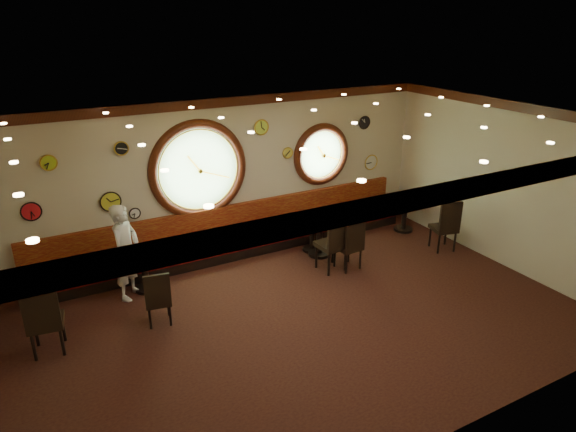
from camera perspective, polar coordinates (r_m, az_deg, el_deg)
The scene contains 52 objects.
floor at distance 8.61m, azimuth 1.51°, elevation -11.29°, with size 9.00×6.00×0.00m, color black.
ceiling at distance 7.37m, azimuth 1.75°, elevation 10.06°, with size 9.00×6.00×0.02m, color #B68433.
wall_back at distance 10.40m, azimuth -6.73°, elevation 4.27°, with size 9.00×0.02×3.20m, color beige.
wall_front at distance 5.77m, azimuth 17.07°, elevation -11.72°, with size 9.00×0.02×3.20m, color beige.
wall_right at distance 10.71m, azimuth 22.96°, elevation 3.19°, with size 0.02×6.00×3.20m, color beige.
molding_back at distance 10.01m, azimuth -7.00°, elevation 12.47°, with size 9.00×0.10×0.18m, color #3C150A.
molding_front at distance 5.15m, azimuth 18.50°, elevation 2.75°, with size 9.00×0.10×0.18m, color #3C150A.
molding_right at distance 10.34m, azimuth 24.01°, elevation 11.10°, with size 0.10×6.00×0.18m, color #3C150A.
banquette_base at distance 10.70m, azimuth -5.81°, elevation -3.81°, with size 8.00×0.55×0.20m, color black.
banquette_seat at distance 10.59m, azimuth -5.86°, elevation -2.59°, with size 8.00×0.55×0.30m, color #54070A.
banquette_back at distance 10.63m, azimuth -6.40°, elevation -0.19°, with size 8.00×0.10×0.55m, color #65080C.
porthole_left_glass at distance 10.12m, azimuth -9.93°, elevation 5.09°, with size 1.66×1.66×0.02m, color #85C274.
porthole_left_frame at distance 10.11m, azimuth -9.90°, elevation 5.07°, with size 1.98×1.98×0.18m, color #3C150A.
porthole_left_ring at distance 10.08m, azimuth -9.84°, elevation 5.03°, with size 1.61×1.61×0.03m, color gold.
porthole_right_glass at distance 11.30m, azimuth 3.68°, elevation 6.85°, with size 1.10×1.10×0.02m, color #85C274.
porthole_right_frame at distance 11.29m, azimuth 3.72°, elevation 6.83°, with size 1.38×1.38×0.18m, color #3C150A.
porthole_right_ring at distance 11.26m, azimuth 3.80°, elevation 6.80°, with size 1.09×1.09×0.03m, color gold.
wall_clock_0 at distance 9.82m, azimuth -19.11°, elevation 1.53°, with size 0.36×0.36×0.03m, color gold.
wall_clock_1 at distance 10.82m, azimuth -0.05°, elevation 7.04°, with size 0.22×0.22×0.03m, color gold.
wall_clock_2 at distance 9.49m, azimuth -25.07°, elevation 5.39°, with size 0.26×0.26×0.03m, color #B4D22A.
wall_clock_3 at distance 11.75m, azimuth 8.47°, elevation 10.24°, with size 0.28×0.28×0.03m, color black.
wall_clock_4 at distance 9.71m, azimuth -26.65°, elevation 0.46°, with size 0.32×0.32×0.03m, color red.
wall_clock_5 at distance 9.60m, azimuth -18.04°, elevation 7.16°, with size 0.24×0.24×0.03m, color black.
wall_clock_6 at distance 9.98m, azimuth -16.66°, elevation 0.31°, with size 0.20×0.20×0.03m, color white.
wall_clock_7 at distance 10.41m, azimuth -3.00°, elevation 9.82°, with size 0.30×0.30×0.03m, color #C4E447.
wall_clock_8 at distance 12.12m, azimuth 9.18°, elevation 5.92°, with size 0.34×0.34×0.03m, color silver.
table_a at distance 9.17m, azimuth -26.32°, elevation -8.00°, with size 0.71×0.71×0.78m.
table_b at distance 9.53m, azimuth -15.64°, elevation -5.48°, with size 0.81×0.81×0.73m.
table_c at distance 10.71m, azimuth 2.72°, elevation -1.65°, with size 0.76×0.76×0.71m.
table_d at distance 10.49m, azimuth 3.54°, elevation -1.86°, with size 0.85×0.85×0.79m.
table_e at distance 11.98m, azimuth 12.84°, elevation 0.51°, with size 0.90×0.90×0.74m.
chair_a at distance 8.23m, azimuth -25.56°, elevation -9.97°, with size 0.55×0.55×0.71m.
chair_b at distance 8.42m, azimuth -14.27°, elevation -8.54°, with size 0.46×0.46×0.59m.
chair_c at distance 9.77m, azimuth 5.26°, elevation -2.44°, with size 0.55×0.55×0.76m.
chair_d at distance 9.91m, azimuth 7.07°, elevation -2.74°, with size 0.49×0.49×0.67m.
chair_e at distance 11.10m, azimuth 17.25°, elevation -0.71°, with size 0.57×0.57×0.69m.
condiment_a_salt at distance 9.08m, azimuth -27.33°, elevation -6.12°, with size 0.03×0.03×0.09m, color silver.
condiment_b_salt at distance 9.41m, azimuth -16.27°, elevation -3.75°, with size 0.03×0.03×0.09m, color silver.
condiment_c_salt at distance 10.60m, azimuth 2.32°, elevation -0.13°, with size 0.03×0.03×0.09m, color silver.
condiment_d_salt at distance 10.33m, azimuth 3.40°, elevation -0.14°, with size 0.04×0.04×0.11m, color silver.
condiment_a_pepper at distance 9.03m, azimuth -26.39°, elevation -6.04°, with size 0.04×0.04×0.11m, color silver.
condiment_b_pepper at distance 9.35m, azimuth -15.39°, elevation -3.83°, with size 0.03×0.03×0.09m, color #BABABE.
condiment_c_pepper at distance 10.57m, azimuth 3.05°, elevation -0.21°, with size 0.03×0.03×0.09m, color silver.
condiment_d_pepper at distance 10.33m, azimuth 3.82°, elevation -0.21°, with size 0.03×0.03×0.09m, color silver.
condiment_a_bottle at distance 9.03m, azimuth -26.17°, elevation -5.76°, with size 0.05×0.05×0.17m, color gold.
condiment_b_bottle at distance 9.43m, azimuth -15.01°, elevation -3.34°, with size 0.05×0.05×0.16m, color gold.
condiment_c_bottle at distance 10.71m, azimuth 3.09°, elevation 0.29°, with size 0.05×0.05×0.15m, color yellow.
condiment_d_bottle at distance 10.49m, azimuth 3.94°, elevation 0.29°, with size 0.05×0.05×0.15m, color gold.
condiment_e_salt at distance 11.92m, azimuth 12.60°, elevation 2.12°, with size 0.04×0.04×0.11m, color silver.
condiment_e_pepper at distance 11.90m, azimuth 13.13°, elevation 2.03°, with size 0.04×0.04×0.10m, color silver.
condiment_e_bottle at distance 11.95m, azimuth 13.36°, elevation 2.28°, with size 0.06×0.06×0.18m, color gold.
waiter at distance 9.24m, azimuth -17.53°, elevation -3.83°, with size 0.63×0.41×1.72m, color white.
Camera 1 is at (-3.65, -6.23, 4.68)m, focal length 32.00 mm.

